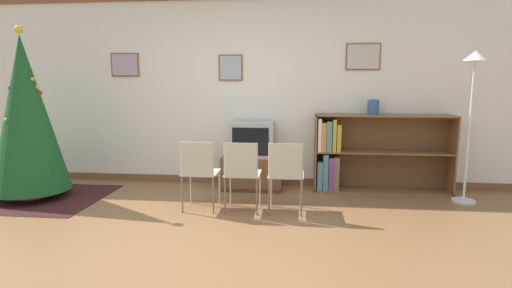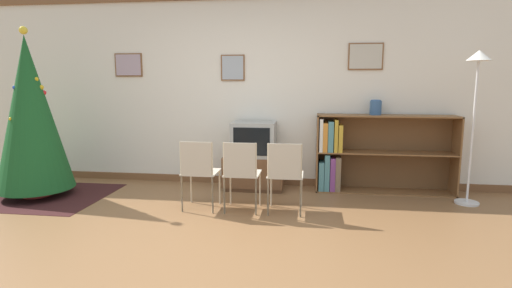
{
  "view_description": "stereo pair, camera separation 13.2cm",
  "coord_description": "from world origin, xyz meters",
  "px_view_note": "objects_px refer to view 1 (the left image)",
  "views": [
    {
      "loc": [
        0.88,
        -3.41,
        1.49
      ],
      "look_at": [
        0.37,
        1.23,
        0.75
      ],
      "focal_mm": 28.0,
      "sensor_mm": 36.0,
      "label": 1
    },
    {
      "loc": [
        1.01,
        -3.39,
        1.49
      ],
      "look_at": [
        0.37,
        1.23,
        0.75
      ],
      "focal_mm": 28.0,
      "sensor_mm": 36.0,
      "label": 2
    }
  ],
  "objects_px": {
    "tv_console": "(252,172)",
    "folding_chair_left": "(199,171)",
    "television": "(252,139)",
    "standing_lamp": "(473,87)",
    "bookshelf": "(358,153)",
    "folding_chair_center": "(242,172)",
    "folding_chair_right": "(286,173)",
    "vase": "(373,107)",
    "christmas_tree": "(26,115)"
  },
  "relations": [
    {
      "from": "christmas_tree",
      "to": "folding_chair_left",
      "type": "height_order",
      "value": "christmas_tree"
    },
    {
      "from": "tv_console",
      "to": "bookshelf",
      "type": "distance_m",
      "value": 1.47
    },
    {
      "from": "christmas_tree",
      "to": "folding_chair_left",
      "type": "bearing_deg",
      "value": -6.67
    },
    {
      "from": "television",
      "to": "bookshelf",
      "type": "bearing_deg",
      "value": 3.15
    },
    {
      "from": "christmas_tree",
      "to": "bookshelf",
      "type": "relative_size",
      "value": 1.18
    },
    {
      "from": "christmas_tree",
      "to": "bookshelf",
      "type": "distance_m",
      "value": 4.32
    },
    {
      "from": "television",
      "to": "vase",
      "type": "height_order",
      "value": "vase"
    },
    {
      "from": "television",
      "to": "folding_chair_left",
      "type": "distance_m",
      "value": 1.15
    },
    {
      "from": "folding_chair_right",
      "to": "bookshelf",
      "type": "relative_size",
      "value": 0.45
    },
    {
      "from": "tv_console",
      "to": "folding_chair_right",
      "type": "relative_size",
      "value": 1.0
    },
    {
      "from": "tv_console",
      "to": "standing_lamp",
      "type": "distance_m",
      "value": 2.95
    },
    {
      "from": "tv_console",
      "to": "television",
      "type": "distance_m",
      "value": 0.47
    },
    {
      "from": "bookshelf",
      "to": "vase",
      "type": "xyz_separation_m",
      "value": [
        0.18,
        0.04,
        0.63
      ]
    },
    {
      "from": "christmas_tree",
      "to": "bookshelf",
      "type": "bearing_deg",
      "value": 11.19
    },
    {
      "from": "folding_chair_center",
      "to": "folding_chair_right",
      "type": "distance_m",
      "value": 0.5
    },
    {
      "from": "television",
      "to": "folding_chair_center",
      "type": "height_order",
      "value": "television"
    },
    {
      "from": "christmas_tree",
      "to": "standing_lamp",
      "type": "xyz_separation_m",
      "value": [
        5.44,
        0.42,
        0.34
      ]
    },
    {
      "from": "television",
      "to": "folding_chair_right",
      "type": "distance_m",
      "value": 1.15
    },
    {
      "from": "tv_console",
      "to": "folding_chair_left",
      "type": "distance_m",
      "value": 1.16
    },
    {
      "from": "television",
      "to": "tv_console",
      "type": "bearing_deg",
      "value": 90.0
    },
    {
      "from": "standing_lamp",
      "to": "bookshelf",
      "type": "bearing_deg",
      "value": 161.59
    },
    {
      "from": "christmas_tree",
      "to": "television",
      "type": "relative_size",
      "value": 3.62
    },
    {
      "from": "television",
      "to": "standing_lamp",
      "type": "height_order",
      "value": "standing_lamp"
    },
    {
      "from": "television",
      "to": "folding_chair_center",
      "type": "xyz_separation_m",
      "value": [
        -0.0,
        -1.02,
        -0.23
      ]
    },
    {
      "from": "folding_chair_center",
      "to": "folding_chair_left",
      "type": "bearing_deg",
      "value": 180.0
    },
    {
      "from": "folding_chair_center",
      "to": "standing_lamp",
      "type": "distance_m",
      "value": 2.93
    },
    {
      "from": "folding_chair_left",
      "to": "folding_chair_center",
      "type": "height_order",
      "value": "same"
    },
    {
      "from": "bookshelf",
      "to": "standing_lamp",
      "type": "height_order",
      "value": "standing_lamp"
    },
    {
      "from": "folding_chair_center",
      "to": "bookshelf",
      "type": "bearing_deg",
      "value": 37.17
    },
    {
      "from": "tv_console",
      "to": "christmas_tree",
      "type": "bearing_deg",
      "value": -164.7
    },
    {
      "from": "folding_chair_center",
      "to": "standing_lamp",
      "type": "height_order",
      "value": "standing_lamp"
    },
    {
      "from": "christmas_tree",
      "to": "vase",
      "type": "height_order",
      "value": "christmas_tree"
    },
    {
      "from": "tv_console",
      "to": "standing_lamp",
      "type": "relative_size",
      "value": 0.45
    },
    {
      "from": "tv_console",
      "to": "folding_chair_right",
      "type": "xyz_separation_m",
      "value": [
        0.5,
        -1.02,
        0.24
      ]
    },
    {
      "from": "folding_chair_right",
      "to": "folding_chair_left",
      "type": "bearing_deg",
      "value": 180.0
    },
    {
      "from": "television",
      "to": "folding_chair_center",
      "type": "relative_size",
      "value": 0.72
    },
    {
      "from": "bookshelf",
      "to": "folding_chair_left",
      "type": "bearing_deg",
      "value": -150.56
    },
    {
      "from": "bookshelf",
      "to": "standing_lamp",
      "type": "relative_size",
      "value": 0.99
    },
    {
      "from": "television",
      "to": "folding_chair_left",
      "type": "relative_size",
      "value": 0.72
    },
    {
      "from": "folding_chair_left",
      "to": "bookshelf",
      "type": "height_order",
      "value": "bookshelf"
    },
    {
      "from": "christmas_tree",
      "to": "folding_chair_right",
      "type": "height_order",
      "value": "christmas_tree"
    },
    {
      "from": "television",
      "to": "folding_chair_right",
      "type": "relative_size",
      "value": 0.72
    },
    {
      "from": "folding_chair_center",
      "to": "vase",
      "type": "xyz_separation_m",
      "value": [
        1.62,
        1.14,
        0.67
      ]
    },
    {
      "from": "television",
      "to": "bookshelf",
      "type": "distance_m",
      "value": 1.46
    },
    {
      "from": "tv_console",
      "to": "television",
      "type": "relative_size",
      "value": 1.39
    },
    {
      "from": "folding_chair_left",
      "to": "folding_chair_center",
      "type": "bearing_deg",
      "value": 0.0
    },
    {
      "from": "christmas_tree",
      "to": "folding_chair_right",
      "type": "bearing_deg",
      "value": -4.65
    },
    {
      "from": "folding_chair_left",
      "to": "bookshelf",
      "type": "distance_m",
      "value": 2.23
    },
    {
      "from": "tv_console",
      "to": "folding_chair_center",
      "type": "relative_size",
      "value": 1.0
    },
    {
      "from": "vase",
      "to": "standing_lamp",
      "type": "bearing_deg",
      "value": -23.25
    }
  ]
}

